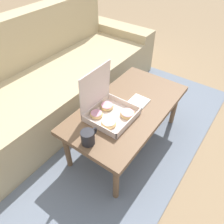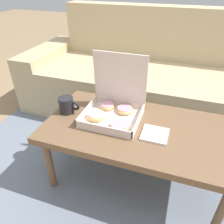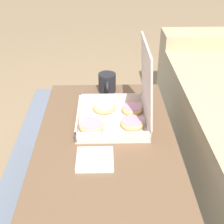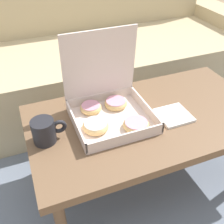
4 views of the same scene
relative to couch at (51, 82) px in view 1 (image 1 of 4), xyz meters
The scene contains 7 objects.
ground_plane 0.90m from the couch, 90.00° to the right, with size 12.00×12.00×0.00m, color #937756.
area_rug 0.63m from the couch, 90.00° to the right, with size 2.66×1.90×0.01m, color slate.
couch is the anchor object (origin of this frame).
coffee_table 0.92m from the couch, 90.00° to the right, with size 1.09×0.59×0.43m.
pastry_box 0.90m from the couch, 101.48° to the right, with size 0.34×0.32×0.37m.
coffee_mug 1.04m from the couch, 117.09° to the right, with size 0.14×0.09×0.10m.
napkin_stack 0.98m from the couch, 83.97° to the right, with size 0.14×0.14×0.01m.
Camera 1 is at (-1.15, -0.75, 1.57)m, focal length 35.00 mm.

